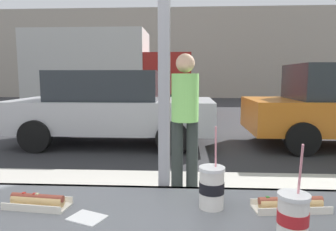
{
  "coord_description": "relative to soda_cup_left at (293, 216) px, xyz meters",
  "views": [
    {
      "loc": [
        0.09,
        -1.29,
        1.48
      ],
      "look_at": [
        -0.16,
        3.17,
        0.91
      ],
      "focal_mm": 32.66,
      "sensor_mm": 36.0,
      "label": 1
    }
  ],
  "objects": [
    {
      "name": "ground_plane",
      "position": [
        -0.42,
        8.4,
        -1.06
      ],
      "size": [
        60.0,
        60.0,
        0.0
      ],
      "primitive_type": "plane",
      "color": "#2D2D30"
    },
    {
      "name": "sidewalk_strip",
      "position": [
        -0.42,
        2.0,
        -1.0
      ],
      "size": [
        16.0,
        2.8,
        0.11
      ],
      "primitive_type": "cube",
      "color": "#B2ADA3",
      "rests_on": "ground"
    },
    {
      "name": "window_wall",
      "position": [
        -0.42,
        0.48,
        0.7
      ],
      "size": [
        2.77,
        0.2,
        2.9
      ],
      "color": "#423D38",
      "rests_on": "ground"
    },
    {
      "name": "building_facade_far",
      "position": [
        -0.42,
        21.07,
        2.02
      ],
      "size": [
        28.0,
        1.2,
        6.15
      ],
      "primitive_type": "cube",
      "color": "#A89E8E",
      "rests_on": "ground"
    },
    {
      "name": "soda_cup_left",
      "position": [
        0.0,
        0.0,
        0.0
      ],
      "size": [
        0.1,
        0.1,
        0.3
      ],
      "color": "white",
      "rests_on": "window_counter"
    },
    {
      "name": "soda_cup_right",
      "position": [
        -0.22,
        0.22,
        0.01
      ],
      "size": [
        0.1,
        0.1,
        0.32
      ],
      "color": "silver",
      "rests_on": "window_counter"
    },
    {
      "name": "hotdog_tray_near",
      "position": [
        -0.89,
        0.19,
        -0.05
      ],
      "size": [
        0.25,
        0.12,
        0.05
      ],
      "color": "silver",
      "rests_on": "window_counter"
    },
    {
      "name": "hotdog_tray_far",
      "position": [
        0.07,
        0.22,
        -0.05
      ],
      "size": [
        0.28,
        0.12,
        0.05
      ],
      "color": "silver",
      "rests_on": "window_counter"
    },
    {
      "name": "napkin_wrapper",
      "position": [
        -0.67,
        0.11,
        -0.07
      ],
      "size": [
        0.15,
        0.13,
        0.0
      ],
      "primitive_type": "cube",
      "rotation": [
        0.0,
        0.0,
        -0.39
      ],
      "color": "white",
      "rests_on": "window_counter"
    },
    {
      "name": "parked_car_silver",
      "position": [
        -1.94,
        5.72,
        -0.24
      ],
      "size": [
        4.34,
        2.0,
        1.6
      ],
      "color": "#BCBCC1",
      "rests_on": "ground"
    },
    {
      "name": "box_truck",
      "position": [
        -3.51,
        11.2,
        0.66
      ],
      "size": [
        6.36,
        2.44,
        3.24
      ],
      "color": "beige",
      "rests_on": "ground"
    },
    {
      "name": "pedestrian",
      "position": [
        -0.33,
        2.69,
        -0.01
      ],
      "size": [
        0.32,
        0.32,
        1.63
      ],
      "color": "#242B29",
      "rests_on": "sidewalk_strip"
    }
  ]
}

